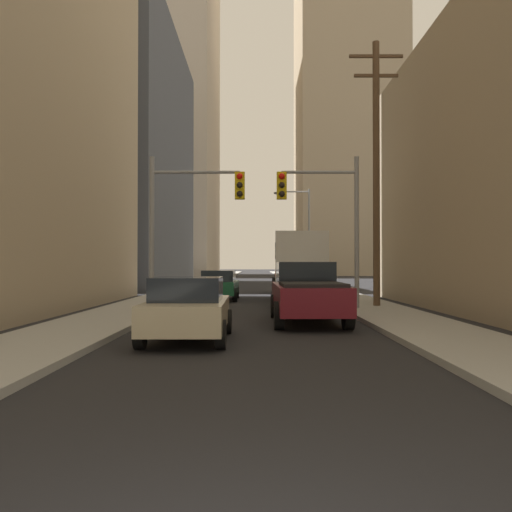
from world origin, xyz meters
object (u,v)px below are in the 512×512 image
Objects in this scene: pickup_truck_maroon at (308,293)px; sedan_white at (298,290)px; sedan_beige at (189,309)px; sedan_green at (220,285)px; city_bus at (299,263)px; traffic_signal_near_right at (323,208)px; traffic_signal_near_left at (193,207)px.

sedan_white is (0.07, 5.46, -0.16)m from pickup_truck_maroon.
pickup_truck_maroon is at bearing 51.63° from sedan_beige.
sedan_green is (-3.50, 10.89, -0.16)m from pickup_truck_maroon.
city_bus reaches higher than pickup_truck_maroon.
traffic_signal_near_right is at bearing -57.72° from sedan_white.
traffic_signal_near_left and traffic_signal_near_right have the same top height.
sedan_green is (-3.57, 5.43, 0.00)m from sedan_white.
traffic_signal_near_left is at bearing 180.00° from traffic_signal_near_right.
sedan_white is at bearing 18.74° from traffic_signal_near_left.
traffic_signal_near_right is at bearing -88.89° from city_bus.
traffic_signal_near_left is (-0.58, -6.83, 3.27)m from sedan_green.
traffic_signal_near_left reaches higher than pickup_truck_maroon.
traffic_signal_near_right is at bearing 76.62° from pickup_truck_maroon.
traffic_signal_near_right is (4.19, 8.13, 3.24)m from sedan_beige.
traffic_signal_near_left is (-4.84, -10.09, 2.11)m from city_bus.
pickup_truck_maroon is 1.28× the size of sedan_beige.
traffic_signal_near_right reaches higher than sedan_white.
traffic_signal_near_left reaches higher than city_bus.
sedan_white is 0.70× the size of traffic_signal_near_right.
sedan_beige is at bearing -102.37° from city_bus.
city_bus is 18.68m from sedan_beige.
sedan_green is at bearing 123.14° from traffic_signal_near_right.
city_bus reaches higher than sedan_green.
traffic_signal_near_right is (0.89, -1.41, 3.24)m from sedan_white.
sedan_beige is at bearing -88.96° from sedan_green.
sedan_beige and sedan_green have the same top height.
pickup_truck_maroon is 5.20m from sedan_beige.
sedan_white is (3.30, 9.53, 0.00)m from sedan_beige.
sedan_beige is 0.70× the size of traffic_signal_near_right.
traffic_signal_near_right reaches higher than sedan_beige.
traffic_signal_near_right is (5.04, -0.00, -0.02)m from traffic_signal_near_left.
sedan_white is at bearing 89.22° from pickup_truck_maroon.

